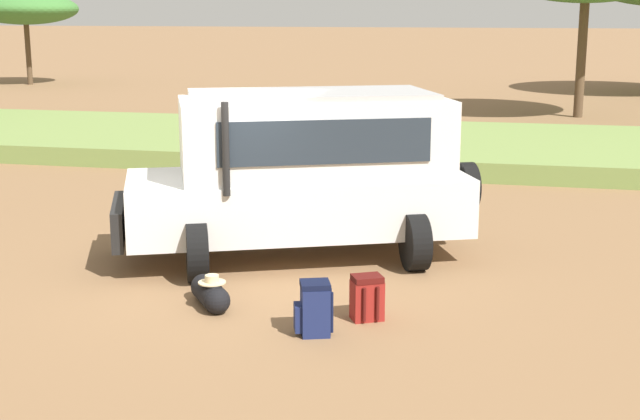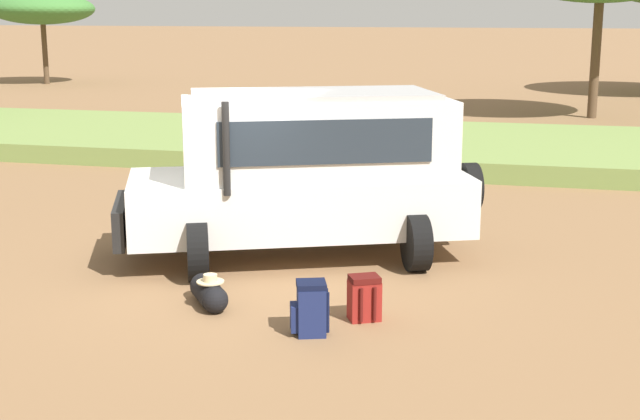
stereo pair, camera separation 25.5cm
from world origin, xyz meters
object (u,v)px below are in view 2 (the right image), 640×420
Objects in this scene: backpack_beside_front_wheel at (364,298)px; duffel_bag_low_black_case at (209,292)px; acacia_tree_far_left at (42,9)px; safari_vehicle at (307,171)px; backpack_cluster_center at (310,309)px.

backpack_beside_front_wheel is 0.66× the size of duffel_bag_low_black_case.
duffel_bag_low_black_case is 0.16× the size of acacia_tree_far_left.
duffel_bag_low_black_case is at bearing -56.17° from acacia_tree_far_left.
safari_vehicle is 3.40m from backpack_cluster_center.
safari_vehicle reaches higher than duffel_bag_low_black_case.
safari_vehicle reaches higher than backpack_cluster_center.
backpack_beside_front_wheel is at bearing 51.81° from backpack_cluster_center.
safari_vehicle is at bearing -52.95° from acacia_tree_far_left.
backpack_cluster_center is at bearing -128.19° from backpack_beside_front_wheel.
backpack_cluster_center is 0.12× the size of acacia_tree_far_left.
safari_vehicle is 33.46m from acacia_tree_far_left.
acacia_tree_far_left is at bearing 127.05° from safari_vehicle.
backpack_beside_front_wheel is at bearing -53.62° from acacia_tree_far_left.
backpack_beside_front_wheel is 1.97m from duffel_bag_low_black_case.
backpack_beside_front_wheel is 36.36m from acacia_tree_far_left.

